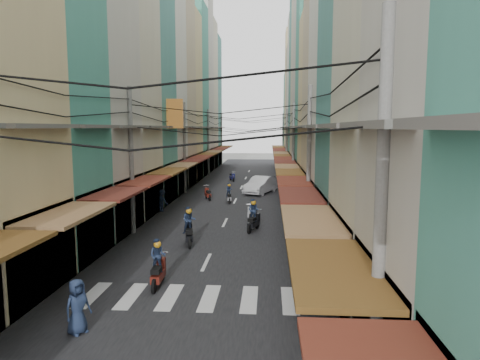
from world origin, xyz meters
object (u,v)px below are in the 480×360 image
at_px(bicycle, 355,237).
at_px(market_umbrella, 375,215).
at_px(traffic_sign, 323,199).
at_px(white_car, 261,193).

relative_size(bicycle, market_umbrella, 0.60).
height_order(market_umbrella, traffic_sign, traffic_sign).
relative_size(market_umbrella, traffic_sign, 0.79).
relative_size(white_car, bicycle, 3.47).
xyz_separation_m(white_car, market_umbrella, (5.20, -20.50, 2.29)).
bearing_deg(traffic_sign, bicycle, 44.34).
distance_m(bicycle, market_umbrella, 5.74).
xyz_separation_m(bicycle, market_umbrella, (-0.30, -5.26, 2.29)).
distance_m(white_car, market_umbrella, 21.27).
bearing_deg(bicycle, market_umbrella, 175.27).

